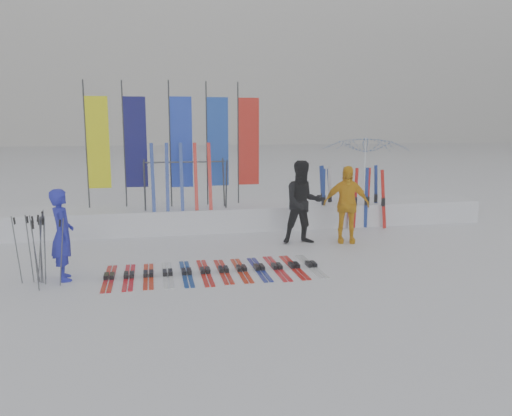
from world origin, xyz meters
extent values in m
plane|color=white|center=(0.00, 0.00, 0.00)|extent=(120.00, 120.00, 0.00)
cube|color=white|center=(0.00, 4.60, 0.30)|extent=(14.00, 1.60, 0.60)
imported|color=#1E24B3|center=(-3.44, 0.66, 0.81)|extent=(0.53, 0.67, 1.61)
imported|color=black|center=(1.47, 2.44, 0.95)|extent=(0.95, 0.75, 1.90)
imported|color=#F3AC0F|center=(2.47, 2.33, 0.89)|extent=(1.12, 0.70, 1.78)
imported|color=white|center=(4.53, 5.98, 1.21)|extent=(3.51, 3.53, 2.42)
cube|color=#B20E1D|center=(-2.68, 0.55, 0.04)|extent=(0.17, 1.61, 0.07)
cube|color=red|center=(-2.34, 0.55, 0.04)|extent=(0.17, 1.60, 0.07)
cube|color=red|center=(-2.00, 0.55, 0.04)|extent=(0.17, 1.57, 0.07)
cube|color=silver|center=(-1.66, 0.55, 0.04)|extent=(0.17, 1.63, 0.07)
cube|color=navy|center=(-1.32, 0.55, 0.04)|extent=(0.17, 1.65, 0.07)
cube|color=red|center=(-0.98, 0.55, 0.04)|extent=(0.17, 1.69, 0.07)
cube|color=red|center=(-0.64, 0.55, 0.04)|extent=(0.17, 1.57, 0.07)
cube|color=#B8260E|center=(-0.30, 0.55, 0.04)|extent=(0.17, 1.58, 0.07)
cube|color=navy|center=(0.04, 0.55, 0.04)|extent=(0.17, 1.60, 0.07)
cube|color=red|center=(0.38, 0.55, 0.04)|extent=(0.17, 1.69, 0.07)
cube|color=red|center=(0.72, 0.55, 0.04)|extent=(0.17, 1.65, 0.07)
cube|color=silver|center=(1.06, 0.55, 0.04)|extent=(0.17, 1.64, 0.07)
cylinder|color=#595B60|center=(-3.79, 0.16, 0.59)|extent=(0.09, 0.12, 1.17)
cylinder|color=#595B60|center=(-3.77, 0.81, 0.62)|extent=(0.02, 0.15, 1.23)
cylinder|color=#595B60|center=(-3.89, 0.57, 0.59)|extent=(0.09, 0.08, 1.19)
cylinder|color=#595B60|center=(-3.78, 0.51, 0.61)|extent=(0.15, 0.07, 1.22)
cylinder|color=#595B60|center=(-3.79, 0.58, 0.58)|extent=(0.07, 0.07, 1.15)
cylinder|color=#595B60|center=(-4.19, 0.63, 0.58)|extent=(0.13, 0.10, 1.16)
cylinder|color=#595B60|center=(-3.99, 0.66, 0.59)|extent=(0.11, 0.15, 1.17)
cylinder|color=#595B60|center=(-3.77, 0.51, 0.58)|extent=(0.04, 0.05, 1.17)
cylinder|color=#595B60|center=(-3.42, 0.36, 0.58)|extent=(0.12, 0.12, 1.14)
cylinder|color=#595B60|center=(-3.70, 0.45, 0.59)|extent=(0.07, 0.05, 1.18)
cylinder|color=#383A3F|center=(-3.47, 4.87, 2.20)|extent=(0.04, 0.04, 3.20)
cube|color=#EAF20C|center=(-3.18, 4.87, 2.25)|extent=(0.55, 0.03, 2.30)
cylinder|color=#383A3F|center=(-2.55, 4.89, 2.20)|extent=(0.04, 0.04, 3.20)
cube|color=#0C0D5A|center=(-2.26, 4.89, 2.25)|extent=(0.55, 0.03, 2.30)
cylinder|color=#383A3F|center=(-1.40, 4.67, 2.20)|extent=(0.04, 0.04, 3.20)
cube|color=blue|center=(-1.11, 4.67, 2.25)|extent=(0.55, 0.03, 2.30)
cylinder|color=#383A3F|center=(-0.45, 4.77, 2.20)|extent=(0.04, 0.04, 3.20)
cube|color=#1844BA|center=(-0.16, 4.77, 2.25)|extent=(0.55, 0.03, 2.30)
cylinder|color=#383A3F|center=(0.40, 4.86, 2.20)|extent=(0.04, 0.04, 3.20)
cube|color=red|center=(0.69, 4.86, 2.25)|extent=(0.55, 0.03, 2.30)
cylinder|color=#383A3F|center=(-2.06, 3.95, 1.23)|extent=(0.04, 0.30, 1.23)
cylinder|color=#383A3F|center=(-2.06, 4.45, 1.23)|extent=(0.04, 0.30, 1.23)
cylinder|color=#383A3F|center=(-0.06, 3.95, 1.23)|extent=(0.04, 0.30, 1.23)
cylinder|color=#383A3F|center=(-0.06, 4.45, 1.23)|extent=(0.04, 0.30, 1.23)
cylinder|color=#383A3F|center=(-1.06, 4.20, 1.78)|extent=(2.00, 0.04, 0.04)
cube|color=navy|center=(2.75, 4.75, 0.79)|extent=(0.09, 0.04, 1.58)
cube|color=silver|center=(2.88, 4.50, 0.79)|extent=(0.09, 0.03, 1.57)
cube|color=red|center=(3.42, 4.59, 0.78)|extent=(0.09, 0.02, 1.57)
cube|color=navy|center=(3.61, 3.76, 0.80)|extent=(0.09, 0.04, 1.60)
cube|color=silver|center=(3.14, 3.65, 0.73)|extent=(0.09, 0.04, 1.46)
cube|color=silver|center=(3.24, 4.32, 0.79)|extent=(0.09, 0.04, 1.57)
cube|color=navy|center=(4.04, 4.09, 0.81)|extent=(0.09, 0.04, 1.63)
cube|color=navy|center=(2.53, 4.03, 0.78)|extent=(0.09, 0.03, 1.56)
cube|color=red|center=(3.70, 3.85, 0.79)|extent=(0.09, 0.03, 1.58)
cube|color=red|center=(3.32, 3.78, 0.79)|extent=(0.09, 0.03, 1.59)
cube|color=red|center=(3.11, 3.75, 0.74)|extent=(0.09, 0.04, 1.47)
cube|color=red|center=(4.04, 3.63, 0.77)|extent=(0.09, 0.02, 1.54)
cube|color=navy|center=(2.93, 4.62, 0.76)|extent=(0.09, 0.04, 1.51)
cube|color=navy|center=(2.61, 4.26, 0.81)|extent=(0.09, 0.04, 1.63)
camera|label=1|loc=(-1.88, -8.32, 2.69)|focal=35.00mm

